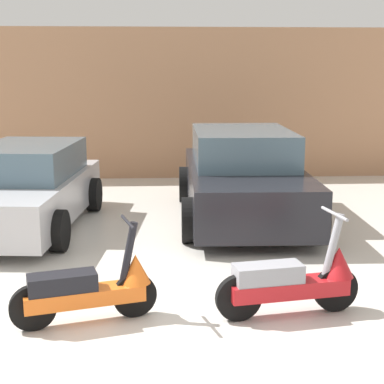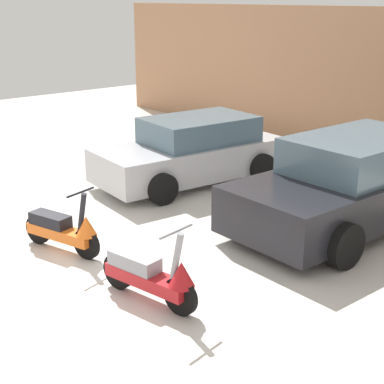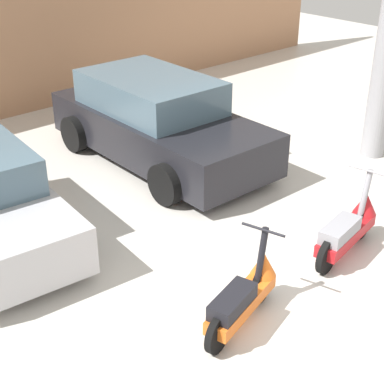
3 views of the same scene
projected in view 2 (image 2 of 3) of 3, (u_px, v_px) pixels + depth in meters
name	position (u px, v px, depth m)	size (l,w,h in m)	color
ground_plane	(48.00, 282.00, 7.69)	(28.00, 28.00, 0.00)	silver
scooter_front_left	(64.00, 229.00, 8.50)	(1.40, 0.66, 1.00)	black
scooter_front_right	(152.00, 274.00, 7.07)	(1.50, 0.60, 1.05)	black
car_rear_left	(192.00, 151.00, 11.68)	(2.12, 3.94, 1.29)	#B7B7BC
car_rear_center	(352.00, 184.00, 9.41)	(2.15, 4.33, 1.46)	black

